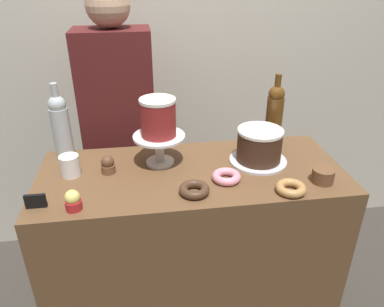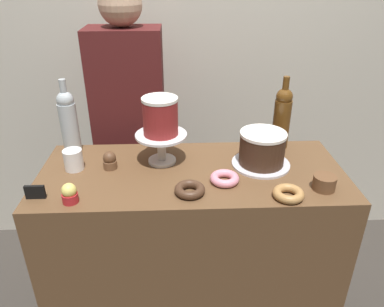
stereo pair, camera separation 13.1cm
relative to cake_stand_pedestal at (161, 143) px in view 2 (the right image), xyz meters
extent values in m
cube|color=beige|center=(0.12, 0.75, 0.30)|extent=(6.00, 0.05, 2.60)
cube|color=brown|center=(0.12, -0.08, -0.55)|extent=(1.23, 0.52, 0.92)
cylinder|color=silver|center=(0.00, 0.00, -0.08)|extent=(0.12, 0.12, 0.01)
cylinder|color=silver|center=(0.00, 0.00, -0.02)|extent=(0.04, 0.04, 0.11)
cylinder|color=silver|center=(0.00, 0.00, 0.04)|extent=(0.21, 0.21, 0.01)
cylinder|color=maroon|center=(0.00, 0.00, 0.11)|extent=(0.14, 0.14, 0.14)
cylinder|color=white|center=(0.00, 0.00, 0.19)|extent=(0.14, 0.14, 0.01)
cylinder|color=silver|center=(0.41, -0.05, -0.08)|extent=(0.24, 0.24, 0.01)
cylinder|color=#3D2619|center=(0.41, -0.05, -0.02)|extent=(0.18, 0.18, 0.12)
cylinder|color=white|center=(0.41, -0.05, 0.05)|extent=(0.19, 0.19, 0.01)
cylinder|color=#B2BCC1|center=(-0.40, 0.12, 0.02)|extent=(0.08, 0.08, 0.22)
sphere|color=#B2BCC1|center=(-0.40, 0.12, 0.15)|extent=(0.07, 0.07, 0.07)
cylinder|color=#B2BCC1|center=(-0.40, 0.12, 0.20)|extent=(0.03, 0.03, 0.08)
cylinder|color=#5B3814|center=(0.53, 0.12, 0.02)|extent=(0.08, 0.08, 0.22)
sphere|color=#5B3814|center=(0.53, 0.12, 0.15)|extent=(0.07, 0.07, 0.07)
cylinder|color=#5B3814|center=(0.53, 0.12, 0.20)|extent=(0.03, 0.03, 0.08)
cylinder|color=brown|center=(-0.21, -0.05, -0.07)|extent=(0.06, 0.06, 0.03)
sphere|color=brown|center=(-0.21, -0.05, -0.04)|extent=(0.05, 0.05, 0.05)
cylinder|color=red|center=(-0.31, -0.28, -0.07)|extent=(0.06, 0.06, 0.03)
sphere|color=#EFDB6B|center=(-0.31, -0.28, -0.04)|extent=(0.05, 0.05, 0.05)
torus|color=pink|center=(0.24, -0.17, -0.07)|extent=(0.11, 0.11, 0.03)
torus|color=#472D1E|center=(0.11, -0.25, -0.07)|extent=(0.11, 0.11, 0.03)
torus|color=#B27F47|center=(0.46, -0.29, -0.07)|extent=(0.11, 0.11, 0.03)
cylinder|color=brown|center=(0.61, -0.24, -0.08)|extent=(0.08, 0.08, 0.01)
cylinder|color=brown|center=(0.61, -0.24, -0.07)|extent=(0.08, 0.08, 0.01)
cylinder|color=brown|center=(0.61, -0.24, -0.06)|extent=(0.08, 0.08, 0.01)
cylinder|color=brown|center=(0.61, -0.24, -0.05)|extent=(0.08, 0.08, 0.01)
cylinder|color=brown|center=(0.61, -0.24, -0.04)|extent=(0.08, 0.08, 0.01)
cube|color=black|center=(-0.44, -0.25, -0.06)|extent=(0.07, 0.01, 0.05)
cylinder|color=white|center=(-0.35, -0.05, -0.04)|extent=(0.08, 0.08, 0.08)
cube|color=black|center=(-0.18, 0.42, -0.58)|extent=(0.28, 0.18, 0.85)
cube|color=#4C1919|center=(-0.18, 0.42, 0.12)|extent=(0.36, 0.22, 0.55)
sphere|color=tan|center=(-0.18, 0.42, 0.50)|extent=(0.20, 0.20, 0.20)
camera|label=1|loc=(-0.06, -1.35, 0.66)|focal=34.33mm
camera|label=2|loc=(0.07, -1.37, 0.66)|focal=34.33mm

